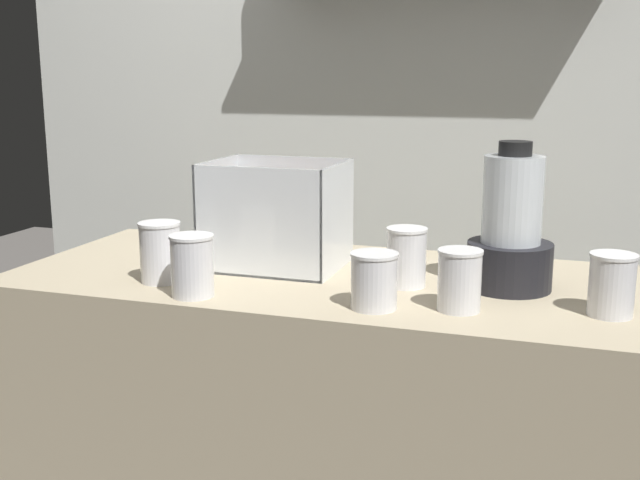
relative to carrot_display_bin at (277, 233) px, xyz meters
The scene contains 10 objects.
counter 0.55m from the carrot_display_bin, 17.96° to the right, with size 1.40×0.64×0.90m, color tan.
back_wall_unit 0.79m from the carrot_display_bin, 80.32° to the left, with size 2.60×0.24×2.50m.
carrot_display_bin is the anchor object (origin of this frame).
blender_pitcher 0.54m from the carrot_display_bin, ahead, with size 0.18×0.18×0.31m.
juice_cup_carrot_far_left 0.29m from the carrot_display_bin, 132.39° to the right, with size 0.09×0.09×0.13m.
juice_cup_pomegranate_left 0.30m from the carrot_display_bin, 104.20° to the right, with size 0.09×0.09×0.13m.
juice_cup_mango_middle 0.40m from the carrot_display_bin, 39.96° to the right, with size 0.09×0.09×0.11m.
juice_cup_beet_right 0.34m from the carrot_display_bin, 12.81° to the right, with size 0.09×0.09×0.13m.
juice_cup_mango_far_right 0.51m from the carrot_display_bin, 24.92° to the right, with size 0.09×0.09×0.12m.
juice_cup_pomegranate_rightmost 0.76m from the carrot_display_bin, 11.99° to the right, with size 0.09×0.09×0.12m.
Camera 1 is at (0.54, -1.64, 1.36)m, focal length 43.81 mm.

